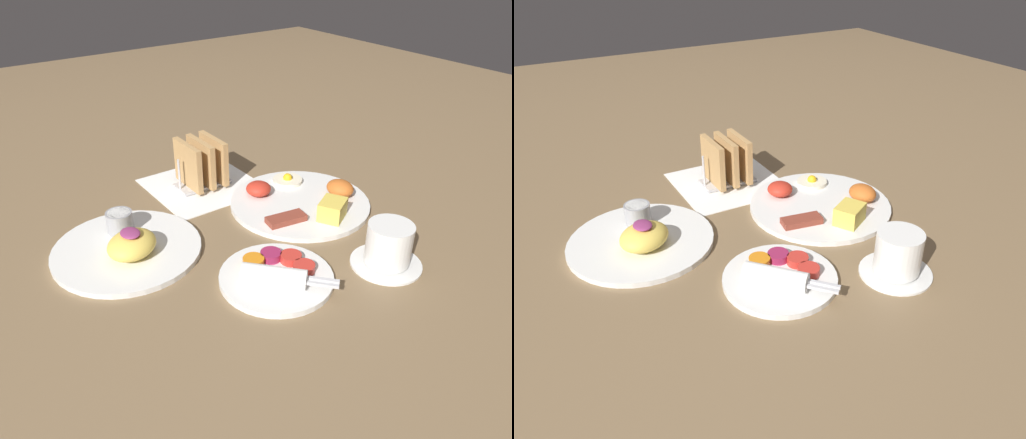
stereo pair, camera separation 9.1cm
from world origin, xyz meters
TOP-DOWN VIEW (x-y plane):
  - ground_plane at (0.00, 0.00)m, footprint 3.00×3.00m
  - napkin_flat at (-0.14, 0.08)m, footprint 0.22×0.22m
  - plate_breakfast at (0.05, 0.20)m, footprint 0.28×0.28m
  - plate_condiments at (0.22, 0.00)m, footprint 0.19×0.19m
  - plate_foreground at (0.00, -0.16)m, footprint 0.26×0.26m
  - toast_rack at (-0.14, 0.08)m, footprint 0.10×0.12m
  - coffee_cup at (0.29, 0.18)m, footprint 0.12×0.12m

SIDE VIEW (x-z plane):
  - ground_plane at x=0.00m, z-range 0.00..0.00m
  - napkin_flat at x=-0.14m, z-range 0.00..0.00m
  - plate_breakfast at x=0.05m, z-range -0.01..0.03m
  - plate_condiments at x=0.22m, z-range -0.01..0.03m
  - plate_foreground at x=0.00m, z-range -0.01..0.04m
  - coffee_cup at x=0.29m, z-range 0.00..0.08m
  - toast_rack at x=-0.14m, z-range 0.00..0.10m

